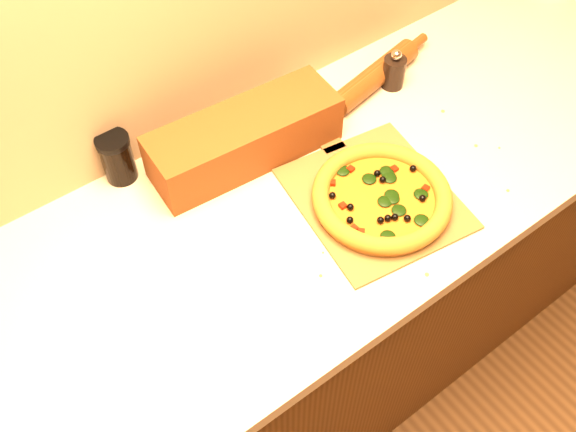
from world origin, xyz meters
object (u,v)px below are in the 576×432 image
at_px(rolling_pin, 375,76).
at_px(dark_jar, 117,158).
at_px(pizza_peel, 371,194).
at_px(pepper_grinder, 394,71).
at_px(pizza, 382,197).

height_order(rolling_pin, dark_jar, dark_jar).
bearing_deg(rolling_pin, pizza_peel, -132.33).
distance_m(pepper_grinder, dark_jar, 0.70).
bearing_deg(pizza, pepper_grinder, 44.21).
bearing_deg(pizza, rolling_pin, 50.84).
relative_size(pizza, dark_jar, 2.53).
bearing_deg(rolling_pin, pizza, -129.16).
height_order(pizza, pepper_grinder, pepper_grinder).
bearing_deg(pepper_grinder, pizza_peel, -139.37).
xyz_separation_m(pizza_peel, pepper_grinder, (0.28, 0.24, 0.04)).
bearing_deg(pizza, dark_jar, 135.07).
xyz_separation_m(pizza, rolling_pin, (0.25, 0.30, 0.00)).
bearing_deg(pizza_peel, pizza, -85.12).
height_order(pizza_peel, pepper_grinder, pepper_grinder).
xyz_separation_m(rolling_pin, dark_jar, (-0.65, 0.11, 0.03)).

